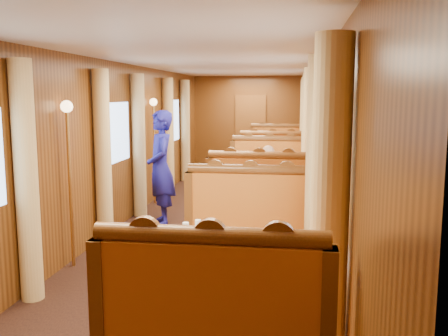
% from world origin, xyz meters
% --- Properties ---
extents(floor, '(3.00, 12.00, 0.01)m').
position_xyz_m(floor, '(0.00, 0.00, 0.00)').
color(floor, black).
rests_on(floor, ground).
extents(ceiling, '(3.00, 12.00, 0.01)m').
position_xyz_m(ceiling, '(0.00, 0.00, 2.50)').
color(ceiling, silver).
rests_on(ceiling, wall_left).
extents(wall_far, '(3.00, 0.01, 2.50)m').
position_xyz_m(wall_far, '(0.00, 6.00, 1.25)').
color(wall_far, brown).
rests_on(wall_far, floor).
extents(wall_left, '(0.01, 12.00, 2.50)m').
position_xyz_m(wall_left, '(-1.50, 0.00, 1.25)').
color(wall_left, brown).
rests_on(wall_left, floor).
extents(wall_right, '(0.01, 12.00, 2.50)m').
position_xyz_m(wall_right, '(1.50, 0.00, 1.25)').
color(wall_right, brown).
rests_on(wall_right, floor).
extents(doorway_far, '(0.80, 0.04, 2.00)m').
position_xyz_m(doorway_far, '(0.00, 5.97, 1.00)').
color(doorway_far, brown).
rests_on(doorway_far, floor).
extents(table_near, '(1.05, 0.72, 0.75)m').
position_xyz_m(table_near, '(0.75, -3.50, 0.38)').
color(table_near, white).
rests_on(table_near, floor).
extents(banquette_near_aft, '(1.30, 0.55, 1.34)m').
position_xyz_m(banquette_near_aft, '(0.75, -2.49, 0.42)').
color(banquette_near_aft, '#B34013').
rests_on(banquette_near_aft, floor).
extents(table_mid, '(1.05, 0.72, 0.75)m').
position_xyz_m(table_mid, '(0.75, 0.00, 0.38)').
color(table_mid, white).
rests_on(table_mid, floor).
extents(banquette_mid_fwd, '(1.30, 0.55, 1.34)m').
position_xyz_m(banquette_mid_fwd, '(0.75, -1.01, 0.42)').
color(banquette_mid_fwd, '#B34013').
rests_on(banquette_mid_fwd, floor).
extents(banquette_mid_aft, '(1.30, 0.55, 1.34)m').
position_xyz_m(banquette_mid_aft, '(0.75, 1.01, 0.42)').
color(banquette_mid_aft, '#B34013').
rests_on(banquette_mid_aft, floor).
extents(table_far, '(1.05, 0.72, 0.75)m').
position_xyz_m(table_far, '(0.75, 3.50, 0.38)').
color(table_far, white).
rests_on(table_far, floor).
extents(banquette_far_fwd, '(1.30, 0.55, 1.34)m').
position_xyz_m(banquette_far_fwd, '(0.75, 2.49, 0.42)').
color(banquette_far_fwd, '#B34013').
rests_on(banquette_far_fwd, floor).
extents(banquette_far_aft, '(1.30, 0.55, 1.34)m').
position_xyz_m(banquette_far_aft, '(0.75, 4.51, 0.42)').
color(banquette_far_aft, '#B34013').
rests_on(banquette_far_aft, floor).
extents(tea_tray, '(0.35, 0.27, 0.01)m').
position_xyz_m(tea_tray, '(0.67, -3.51, 0.76)').
color(tea_tray, silver).
rests_on(tea_tray, table_near).
extents(teapot_left, '(0.22, 0.20, 0.15)m').
position_xyz_m(teapot_left, '(0.55, -3.62, 0.82)').
color(teapot_left, silver).
rests_on(teapot_left, tea_tray).
extents(teapot_right, '(0.17, 0.14, 0.13)m').
position_xyz_m(teapot_right, '(0.72, -3.58, 0.81)').
color(teapot_right, silver).
rests_on(teapot_right, tea_tray).
extents(teapot_back, '(0.20, 0.17, 0.14)m').
position_xyz_m(teapot_back, '(0.68, -3.43, 0.82)').
color(teapot_back, silver).
rests_on(teapot_back, tea_tray).
extents(fruit_plate, '(0.23, 0.23, 0.05)m').
position_xyz_m(fruit_plate, '(1.01, -3.63, 0.77)').
color(fruit_plate, white).
rests_on(fruit_plate, table_near).
extents(cup_inboard, '(0.08, 0.08, 0.26)m').
position_xyz_m(cup_inboard, '(0.33, -3.39, 0.86)').
color(cup_inboard, white).
rests_on(cup_inboard, table_near).
extents(cup_outboard, '(0.08, 0.08, 0.26)m').
position_xyz_m(cup_outboard, '(0.41, -3.29, 0.86)').
color(cup_outboard, white).
rests_on(cup_outboard, table_near).
extents(rose_vase_mid, '(0.06, 0.06, 0.36)m').
position_xyz_m(rose_vase_mid, '(0.71, 0.01, 0.93)').
color(rose_vase_mid, silver).
rests_on(rose_vase_mid, table_mid).
extents(rose_vase_far, '(0.06, 0.06, 0.36)m').
position_xyz_m(rose_vase_far, '(0.73, 3.46, 0.93)').
color(rose_vase_far, silver).
rests_on(rose_vase_far, table_far).
extents(curtain_left_near_b, '(0.22, 0.22, 2.35)m').
position_xyz_m(curtain_left_near_b, '(-1.38, -2.72, 1.18)').
color(curtain_left_near_b, '#DEB871').
rests_on(curtain_left_near_b, floor).
extents(window_right_near, '(0.01, 1.20, 0.90)m').
position_xyz_m(window_right_near, '(1.49, -3.50, 1.45)').
color(window_right_near, '#8DADD7').
rests_on(window_right_near, wall_right).
extents(curtain_right_near_a, '(0.22, 0.22, 2.35)m').
position_xyz_m(curtain_right_near_a, '(1.38, -4.28, 1.18)').
color(curtain_right_near_a, '#DEB871').
rests_on(curtain_right_near_a, floor).
extents(curtain_right_near_b, '(0.22, 0.22, 2.35)m').
position_xyz_m(curtain_right_near_b, '(1.38, -2.72, 1.18)').
color(curtain_right_near_b, '#DEB871').
rests_on(curtain_right_near_b, floor).
extents(window_left_mid, '(0.01, 1.20, 0.90)m').
position_xyz_m(window_left_mid, '(-1.49, 0.00, 1.45)').
color(window_left_mid, '#8DADD7').
rests_on(window_left_mid, wall_left).
extents(curtain_left_mid_a, '(0.22, 0.22, 2.35)m').
position_xyz_m(curtain_left_mid_a, '(-1.38, -0.78, 1.18)').
color(curtain_left_mid_a, '#DEB871').
rests_on(curtain_left_mid_a, floor).
extents(curtain_left_mid_b, '(0.22, 0.22, 2.35)m').
position_xyz_m(curtain_left_mid_b, '(-1.38, 0.78, 1.18)').
color(curtain_left_mid_b, '#DEB871').
rests_on(curtain_left_mid_b, floor).
extents(window_right_mid, '(0.01, 1.20, 0.90)m').
position_xyz_m(window_right_mid, '(1.49, 0.00, 1.45)').
color(window_right_mid, '#8DADD7').
rests_on(window_right_mid, wall_right).
extents(curtain_right_mid_a, '(0.22, 0.22, 2.35)m').
position_xyz_m(curtain_right_mid_a, '(1.38, -0.78, 1.18)').
color(curtain_right_mid_a, '#DEB871').
rests_on(curtain_right_mid_a, floor).
extents(curtain_right_mid_b, '(0.22, 0.22, 2.35)m').
position_xyz_m(curtain_right_mid_b, '(1.38, 0.78, 1.18)').
color(curtain_right_mid_b, '#DEB871').
rests_on(curtain_right_mid_b, floor).
extents(window_left_far, '(0.01, 1.20, 0.90)m').
position_xyz_m(window_left_far, '(-1.49, 3.50, 1.45)').
color(window_left_far, '#8DADD7').
rests_on(window_left_far, wall_left).
extents(curtain_left_far_a, '(0.22, 0.22, 2.35)m').
position_xyz_m(curtain_left_far_a, '(-1.38, 2.72, 1.18)').
color(curtain_left_far_a, '#DEB871').
rests_on(curtain_left_far_a, floor).
extents(curtain_left_far_b, '(0.22, 0.22, 2.35)m').
position_xyz_m(curtain_left_far_b, '(-1.38, 4.28, 1.18)').
color(curtain_left_far_b, '#DEB871').
rests_on(curtain_left_far_b, floor).
extents(window_right_far, '(0.01, 1.20, 0.90)m').
position_xyz_m(window_right_far, '(1.49, 3.50, 1.45)').
color(window_right_far, '#8DADD7').
rests_on(window_right_far, wall_right).
extents(curtain_right_far_a, '(0.22, 0.22, 2.35)m').
position_xyz_m(curtain_right_far_a, '(1.38, 2.72, 1.18)').
color(curtain_right_far_a, '#DEB871').
rests_on(curtain_right_far_a, floor).
extents(curtain_right_far_b, '(0.22, 0.22, 2.35)m').
position_xyz_m(curtain_right_far_b, '(1.38, 4.28, 1.18)').
color(curtain_right_far_b, '#DEB871').
rests_on(curtain_right_far_b, floor).
extents(sconce_left_fore, '(0.14, 0.14, 1.95)m').
position_xyz_m(sconce_left_fore, '(-1.40, -1.75, 1.38)').
color(sconce_left_fore, '#BF8C3F').
rests_on(sconce_left_fore, floor).
extents(sconce_right_fore, '(0.14, 0.14, 1.95)m').
position_xyz_m(sconce_right_fore, '(1.40, -1.75, 1.38)').
color(sconce_right_fore, '#BF8C3F').
rests_on(sconce_right_fore, floor).
extents(sconce_left_aft, '(0.14, 0.14, 1.95)m').
position_xyz_m(sconce_left_aft, '(-1.40, 1.75, 1.38)').
color(sconce_left_aft, '#BF8C3F').
rests_on(sconce_left_aft, floor).
extents(sconce_right_aft, '(0.14, 0.14, 1.95)m').
position_xyz_m(sconce_right_aft, '(1.40, 1.75, 1.38)').
color(sconce_right_aft, '#BF8C3F').
rests_on(sconce_right_aft, floor).
extents(steward, '(0.65, 0.77, 1.78)m').
position_xyz_m(steward, '(-0.87, 0.24, 0.89)').
color(steward, navy).
rests_on(steward, floor).
extents(passenger, '(0.40, 0.44, 0.76)m').
position_xyz_m(passenger, '(0.75, 0.80, 0.74)').
color(passenger, beige).
rests_on(passenger, banquette_mid_aft).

